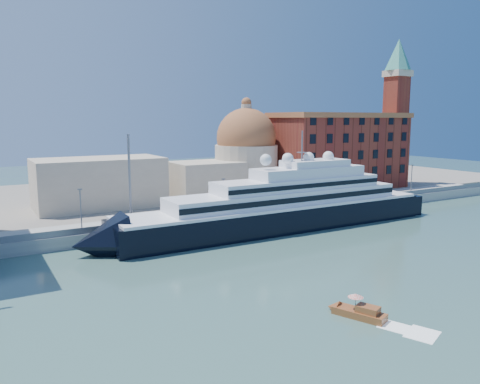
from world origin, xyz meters
TOP-DOWN VIEW (x-y plane):
  - ground at (0.00, 0.00)m, footprint 400.00×400.00m
  - quay at (0.00, 34.00)m, footprint 180.00×10.00m
  - land at (0.00, 75.00)m, footprint 260.00×72.00m
  - quay_fence at (0.00, 29.50)m, footprint 180.00×0.10m
  - superyacht at (7.08, 23.00)m, footprint 81.84×11.35m
  - water_taxi at (-8.50, -18.98)m, footprint 4.31×6.60m
  - warehouse at (52.00, 52.00)m, footprint 43.00×19.00m
  - campanile at (76.00, 52.00)m, footprint 8.40×8.40m
  - church at (6.39, 57.72)m, footprint 66.00×18.00m
  - lamp_posts at (-12.67, 32.27)m, footprint 120.80×2.40m

SIDE VIEW (x-z plane):
  - ground at x=0.00m, z-range 0.00..0.00m
  - water_taxi at x=-8.50m, z-range -0.78..2.21m
  - land at x=0.00m, z-range 0.00..2.00m
  - quay at x=0.00m, z-range 0.00..2.50m
  - quay_fence at x=0.00m, z-range 2.50..3.70m
  - superyacht at x=7.08m, z-range -8.01..16.45m
  - lamp_posts at x=-12.67m, z-range 0.84..18.84m
  - church at x=6.39m, z-range -1.84..23.66m
  - warehouse at x=52.00m, z-range 2.16..25.41m
  - campanile at x=76.00m, z-range 5.26..52.26m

